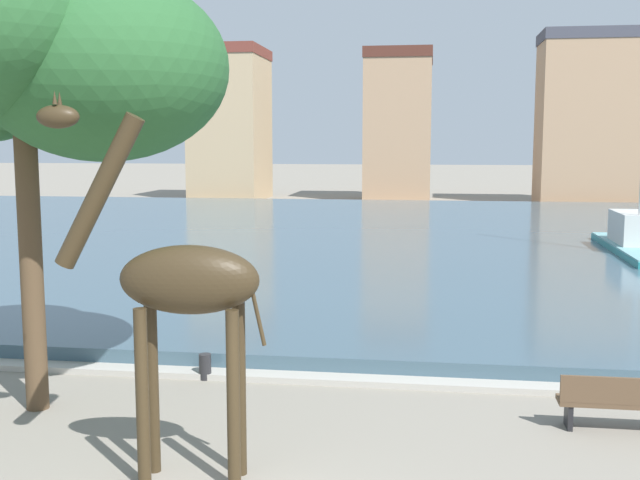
{
  "coord_description": "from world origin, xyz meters",
  "views": [
    {
      "loc": [
        2.2,
        -7.66,
        4.58
      ],
      "look_at": [
        -0.47,
        10.72,
        2.2
      ],
      "focal_mm": 43.14,
      "sensor_mm": 36.0,
      "label": 1
    }
  ],
  "objects_px": {
    "mooring_bollard": "(205,367)",
    "giraffe_statue": "(178,287)",
    "sailboat_teal": "(637,249)",
    "shade_tree": "(37,59)",
    "park_bench": "(617,402)"
  },
  "relations": [
    {
      "from": "mooring_bollard",
      "to": "giraffe_statue",
      "type": "bearing_deg",
      "value": -77.29
    },
    {
      "from": "sailboat_teal",
      "to": "shade_tree",
      "type": "distance_m",
      "value": 23.37
    },
    {
      "from": "shade_tree",
      "to": "mooring_bollard",
      "type": "bearing_deg",
      "value": 43.49
    },
    {
      "from": "shade_tree",
      "to": "sailboat_teal",
      "type": "bearing_deg",
      "value": 51.83
    },
    {
      "from": "park_bench",
      "to": "giraffe_statue",
      "type": "bearing_deg",
      "value": -156.84
    },
    {
      "from": "sailboat_teal",
      "to": "mooring_bollard",
      "type": "bearing_deg",
      "value": -126.95
    },
    {
      "from": "sailboat_teal",
      "to": "mooring_bollard",
      "type": "relative_size",
      "value": 19.17
    },
    {
      "from": "park_bench",
      "to": "mooring_bollard",
      "type": "bearing_deg",
      "value": 166.99
    },
    {
      "from": "giraffe_statue",
      "to": "park_bench",
      "type": "bearing_deg",
      "value": 23.16
    },
    {
      "from": "sailboat_teal",
      "to": "park_bench",
      "type": "xyz_separation_m",
      "value": [
        -4.69,
        -17.56,
        -0.12
      ]
    },
    {
      "from": "shade_tree",
      "to": "giraffe_statue",
      "type": "bearing_deg",
      "value": -37.14
    },
    {
      "from": "giraffe_statue",
      "to": "shade_tree",
      "type": "xyz_separation_m",
      "value": [
        -3.1,
        2.35,
        3.24
      ]
    },
    {
      "from": "shade_tree",
      "to": "park_bench",
      "type": "xyz_separation_m",
      "value": [
        9.38,
        0.33,
        -5.42
      ]
    },
    {
      "from": "mooring_bollard",
      "to": "shade_tree",
      "type": "bearing_deg",
      "value": -136.51
    },
    {
      "from": "shade_tree",
      "to": "mooring_bollard",
      "type": "height_order",
      "value": "shade_tree"
    }
  ]
}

